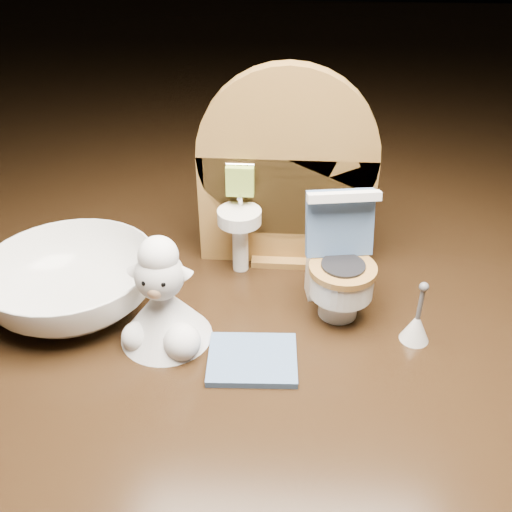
% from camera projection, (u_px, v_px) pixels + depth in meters
% --- Properties ---
extents(backdrop_panel, '(0.13, 0.05, 0.15)m').
position_uv_depth(backdrop_panel, '(285.00, 182.00, 0.41)').
color(backdrop_panel, olive).
rests_on(backdrop_panel, ground).
extents(toy_toilet, '(0.05, 0.06, 0.09)m').
position_uv_depth(toy_toilet, '(338.00, 268.00, 0.38)').
color(toy_toilet, white).
rests_on(toy_toilet, ground).
extents(bath_mat, '(0.06, 0.05, 0.00)m').
position_uv_depth(bath_mat, '(252.00, 359.00, 0.35)').
color(bath_mat, '#4B6B99').
rests_on(bath_mat, ground).
extents(toilet_brush, '(0.02, 0.02, 0.05)m').
position_uv_depth(toilet_brush, '(416.00, 325.00, 0.36)').
color(toilet_brush, white).
rests_on(toilet_brush, ground).
extents(plush_lamb, '(0.06, 0.06, 0.08)m').
position_uv_depth(plush_lamb, '(163.00, 305.00, 0.36)').
color(plush_lamb, white).
rests_on(plush_lamb, ground).
extents(ceramic_bowl, '(0.14, 0.14, 0.04)m').
position_uv_depth(ceramic_bowl, '(72.00, 284.00, 0.39)').
color(ceramic_bowl, white).
rests_on(ceramic_bowl, ground).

